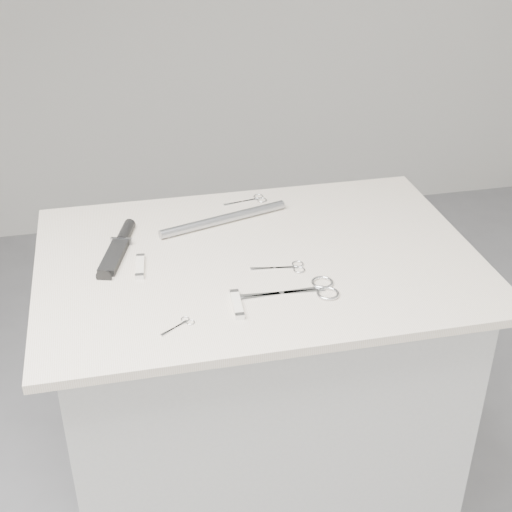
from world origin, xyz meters
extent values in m
cube|color=#B6B6B4|center=(0.00, 0.00, 0.45)|extent=(0.90, 0.60, 0.90)
cube|color=beige|center=(0.00, 0.00, 0.91)|extent=(1.00, 0.70, 0.02)
cube|color=silver|center=(0.01, -0.16, 0.92)|extent=(0.19, 0.03, 0.00)
cylinder|color=silver|center=(0.01, -0.16, 0.92)|extent=(0.01, 0.01, 0.01)
torus|color=silver|center=(0.11, -0.14, 0.92)|extent=(0.05, 0.05, 0.01)
torus|color=silver|center=(0.11, -0.19, 0.92)|extent=(0.05, 0.05, 0.01)
cube|color=silver|center=(0.02, -0.06, 0.92)|extent=(0.11, 0.03, 0.00)
cylinder|color=silver|center=(0.02, -0.06, 0.92)|extent=(0.01, 0.01, 0.00)
torus|color=silver|center=(0.08, -0.06, 0.92)|extent=(0.03, 0.03, 0.00)
torus|color=silver|center=(0.07, -0.08, 0.92)|extent=(0.03, 0.03, 0.00)
cube|color=silver|center=(0.02, 0.28, 0.92)|extent=(0.10, 0.03, 0.00)
cylinder|color=silver|center=(0.02, 0.28, 0.92)|extent=(0.01, 0.01, 0.00)
torus|color=silver|center=(0.07, 0.31, 0.92)|extent=(0.03, 0.03, 0.00)
torus|color=silver|center=(0.07, 0.28, 0.92)|extent=(0.03, 0.03, 0.00)
cube|color=silver|center=(-0.22, -0.24, 0.92)|extent=(0.06, 0.05, 0.00)
cylinder|color=silver|center=(-0.22, -0.24, 0.92)|extent=(0.00, 0.00, 0.00)
torus|color=silver|center=(-0.20, -0.21, 0.92)|extent=(0.02, 0.02, 0.00)
torus|color=silver|center=(-0.19, -0.22, 0.92)|extent=(0.02, 0.02, 0.00)
cube|color=black|center=(-0.32, 0.05, 0.93)|extent=(0.08, 0.15, 0.02)
cube|color=#94979C|center=(-0.30, 0.12, 0.93)|extent=(0.05, 0.02, 0.02)
cylinder|color=black|center=(-0.29, 0.17, 0.93)|extent=(0.05, 0.09, 0.03)
cube|color=silver|center=(-0.27, 0.00, 0.93)|extent=(0.03, 0.10, 0.01)
cube|color=silver|center=(-0.26, 0.05, 0.93)|extent=(0.02, 0.01, 0.01)
cube|color=silver|center=(-0.27, -0.04, 0.93)|extent=(0.02, 0.01, 0.01)
cube|color=silver|center=(-0.09, -0.19, 0.93)|extent=(0.03, 0.10, 0.01)
cube|color=silver|center=(-0.08, -0.15, 0.93)|extent=(0.02, 0.01, 0.01)
cube|color=silver|center=(-0.09, -0.23, 0.93)|extent=(0.02, 0.01, 0.01)
cylinder|color=#94979C|center=(-0.05, 0.18, 0.93)|extent=(0.33, 0.12, 0.02)
camera|label=1|loc=(-0.30, -1.37, 1.74)|focal=50.00mm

